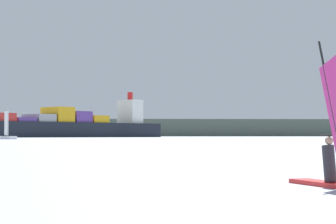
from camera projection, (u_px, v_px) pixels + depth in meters
The scene contains 4 objects.
windsurfer at pixel (333, 151), 17.15m from camera, with size 0.68×3.49×3.95m.
cargo_ship at pixel (59, 126), 455.98m from camera, with size 166.16×93.77×34.00m.
distant_headland at pixel (289, 129), 1010.41m from camera, with size 938.75×250.43×23.14m, color #4C564C.
small_sailboat at pixel (7, 137), 230.92m from camera, with size 5.86×7.69×11.11m.
Camera 1 is at (-13.17, -13.77, 1.33)m, focal length 71.13 mm.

